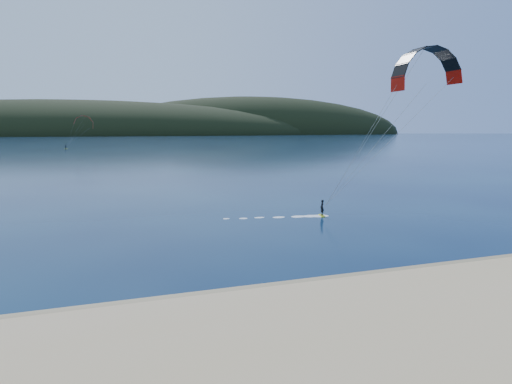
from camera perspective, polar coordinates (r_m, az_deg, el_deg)
ground at (r=20.71m, az=1.50°, el=-18.14°), size 1800.00×1800.00×0.00m
wet_sand at (r=24.60m, az=-2.18°, el=-13.59°), size 220.00×2.50×0.10m
headland at (r=762.79m, az=-18.09°, el=7.22°), size 1200.00×310.00×140.00m
kitesurfer_near at (r=44.73m, az=20.95°, el=12.60°), size 21.71×9.27×16.14m
kitesurfer_far at (r=221.52m, az=-21.98°, el=8.24°), size 14.27×6.54×15.02m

